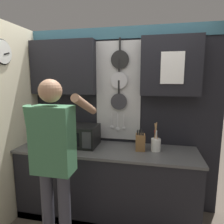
{
  "coord_description": "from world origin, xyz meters",
  "views": [
    {
      "loc": [
        0.56,
        -2.26,
        1.72
      ],
      "look_at": [
        0.03,
        0.21,
        1.3
      ],
      "focal_mm": 32.0,
      "sensor_mm": 36.0,
      "label": 1
    }
  ],
  "objects_px": {
    "person": "(54,153)",
    "utensil_crock": "(156,144)",
    "knife_block": "(140,142)",
    "microwave": "(78,135)"
  },
  "relations": [
    {
      "from": "person",
      "to": "utensil_crock",
      "type": "bearing_deg",
      "value": 35.36
    },
    {
      "from": "utensil_crock",
      "to": "person",
      "type": "distance_m",
      "value": 1.16
    },
    {
      "from": "knife_block",
      "to": "utensil_crock",
      "type": "bearing_deg",
      "value": 0.39
    },
    {
      "from": "knife_block",
      "to": "person",
      "type": "distance_m",
      "value": 1.01
    },
    {
      "from": "microwave",
      "to": "knife_block",
      "type": "distance_m",
      "value": 0.78
    },
    {
      "from": "microwave",
      "to": "knife_block",
      "type": "bearing_deg",
      "value": 0.06
    },
    {
      "from": "microwave",
      "to": "person",
      "type": "relative_size",
      "value": 0.29
    },
    {
      "from": "knife_block",
      "to": "utensil_crock",
      "type": "height_order",
      "value": "utensil_crock"
    },
    {
      "from": "microwave",
      "to": "utensil_crock",
      "type": "height_order",
      "value": "utensil_crock"
    },
    {
      "from": "knife_block",
      "to": "utensil_crock",
      "type": "xyz_separation_m",
      "value": [
        0.18,
        0.0,
        -0.01
      ]
    }
  ]
}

